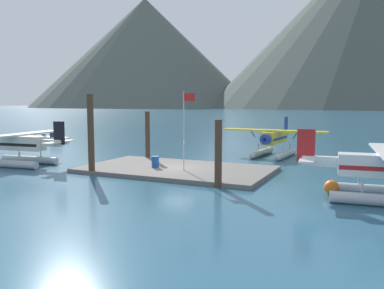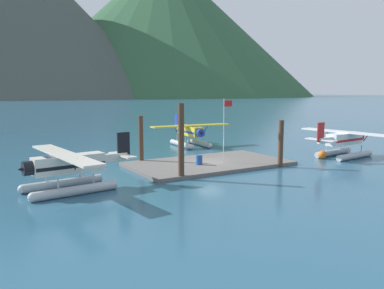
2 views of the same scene
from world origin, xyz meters
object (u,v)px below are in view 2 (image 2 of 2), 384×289
object	(u,v)px
fuel_drum	(199,160)
seaplane_yellow_bow_right	(190,134)
flagpole	(225,123)
seaplane_white_stbd_aft	(344,142)
mooring_buoy	(322,155)
seaplane_cream_port_aft	(69,169)

from	to	relation	value
fuel_drum	seaplane_yellow_bow_right	size ratio (longest dim) A/B	0.08
fuel_drum	seaplane_yellow_bow_right	xyz separation A→B (m)	(6.40, 12.41, 0.84)
flagpole	seaplane_white_stbd_aft	bearing A→B (deg)	-11.50
fuel_drum	seaplane_white_stbd_aft	distance (m)	16.35
mooring_buoy	seaplane_cream_port_aft	size ratio (longest dim) A/B	0.08
flagpole	fuel_drum	xyz separation A→B (m)	(-2.69, 0.16, -3.23)
mooring_buoy	seaplane_cream_port_aft	world-z (taller)	seaplane_cream_port_aft
mooring_buoy	seaplane_cream_port_aft	xyz separation A→B (m)	(-25.33, 0.02, 1.15)
mooring_buoy	seaplane_white_stbd_aft	world-z (taller)	seaplane_white_stbd_aft
fuel_drum	seaplane_yellow_bow_right	world-z (taller)	seaplane_yellow_bow_right
seaplane_yellow_bow_right	flagpole	bearing A→B (deg)	-106.45
flagpole	fuel_drum	bearing A→B (deg)	176.67
fuel_drum	seaplane_cream_port_aft	xyz separation A→B (m)	(-12.04, -2.43, 0.84)
seaplane_cream_port_aft	seaplane_yellow_bow_right	distance (m)	23.67
flagpole	seaplane_cream_port_aft	size ratio (longest dim) A/B	0.56
mooring_buoy	seaplane_yellow_bow_right	bearing A→B (deg)	114.88
flagpole	seaplane_white_stbd_aft	world-z (taller)	flagpole
seaplane_cream_port_aft	seaplane_yellow_bow_right	xyz separation A→B (m)	(18.44, 14.84, 0.00)
mooring_buoy	flagpole	bearing A→B (deg)	167.79
mooring_buoy	seaplane_white_stbd_aft	xyz separation A→B (m)	(2.78, -0.43, 1.15)
flagpole	seaplane_cream_port_aft	world-z (taller)	flagpole
fuel_drum	seaplane_cream_port_aft	bearing A→B (deg)	-168.59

